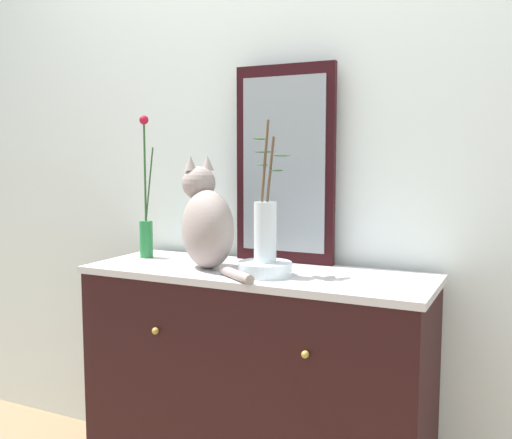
{
  "coord_description": "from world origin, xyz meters",
  "views": [
    {
      "loc": [
        0.87,
        -1.8,
        1.27
      ],
      "look_at": [
        0.0,
        0.0,
        1.06
      ],
      "focal_mm": 40.56,
      "sensor_mm": 36.0,
      "label": 1
    }
  ],
  "objects_px": {
    "vase_slim_green": "(146,223)",
    "vase_glass_clear": "(266,225)",
    "sideboard": "(256,390)",
    "bowl_porcelain": "(265,269)",
    "cat_sitting": "(207,223)",
    "mirror_leaning": "(284,165)"
  },
  "relations": [
    {
      "from": "sideboard",
      "to": "bowl_porcelain",
      "type": "height_order",
      "value": "bowl_porcelain"
    },
    {
      "from": "sideboard",
      "to": "mirror_leaning",
      "type": "bearing_deg",
      "value": 83.11
    },
    {
      "from": "vase_slim_green",
      "to": "vase_glass_clear",
      "type": "height_order",
      "value": "vase_slim_green"
    },
    {
      "from": "sideboard",
      "to": "cat_sitting",
      "type": "height_order",
      "value": "cat_sitting"
    },
    {
      "from": "sideboard",
      "to": "cat_sitting",
      "type": "relative_size",
      "value": 2.92
    },
    {
      "from": "cat_sitting",
      "to": "vase_slim_green",
      "type": "height_order",
      "value": "vase_slim_green"
    },
    {
      "from": "sideboard",
      "to": "cat_sitting",
      "type": "distance_m",
      "value": 0.63
    },
    {
      "from": "bowl_porcelain",
      "to": "vase_glass_clear",
      "type": "height_order",
      "value": "vase_glass_clear"
    },
    {
      "from": "sideboard",
      "to": "vase_glass_clear",
      "type": "distance_m",
      "value": 0.62
    },
    {
      "from": "vase_slim_green",
      "to": "bowl_porcelain",
      "type": "distance_m",
      "value": 0.6
    },
    {
      "from": "vase_slim_green",
      "to": "vase_glass_clear",
      "type": "relative_size",
      "value": 1.18
    },
    {
      "from": "mirror_leaning",
      "to": "vase_slim_green",
      "type": "relative_size",
      "value": 1.32
    },
    {
      "from": "mirror_leaning",
      "to": "cat_sitting",
      "type": "bearing_deg",
      "value": -131.45
    },
    {
      "from": "vase_slim_green",
      "to": "cat_sitting",
      "type": "bearing_deg",
      "value": -14.36
    },
    {
      "from": "bowl_porcelain",
      "to": "mirror_leaning",
      "type": "bearing_deg",
      "value": 99.25
    },
    {
      "from": "sideboard",
      "to": "bowl_porcelain",
      "type": "xyz_separation_m",
      "value": [
        0.07,
        -0.07,
        0.46
      ]
    },
    {
      "from": "sideboard",
      "to": "vase_slim_green",
      "type": "xyz_separation_m",
      "value": [
        -0.51,
        0.05,
        0.58
      ]
    },
    {
      "from": "bowl_porcelain",
      "to": "vase_glass_clear",
      "type": "xyz_separation_m",
      "value": [
        -0.0,
        0.0,
        0.15
      ]
    },
    {
      "from": "mirror_leaning",
      "to": "vase_slim_green",
      "type": "distance_m",
      "value": 0.6
    },
    {
      "from": "cat_sitting",
      "to": "bowl_porcelain",
      "type": "distance_m",
      "value": 0.29
    },
    {
      "from": "cat_sitting",
      "to": "vase_glass_clear",
      "type": "height_order",
      "value": "vase_glass_clear"
    },
    {
      "from": "cat_sitting",
      "to": "vase_glass_clear",
      "type": "distance_m",
      "value": 0.25
    }
  ]
}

